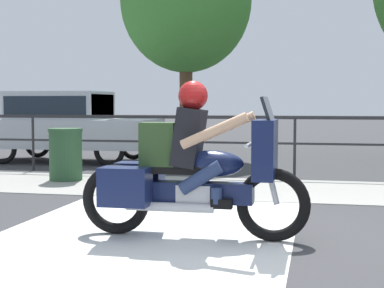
{
  "coord_description": "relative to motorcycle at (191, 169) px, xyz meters",
  "views": [
    {
      "loc": [
        0.41,
        -5.64,
        1.33
      ],
      "look_at": [
        -1.06,
        1.17,
        0.84
      ],
      "focal_mm": 55.0,
      "sensor_mm": 36.0,
      "label": 1
    }
  ],
  "objects": [
    {
      "name": "trash_bin",
      "position": [
        -3.01,
        3.74,
        -0.23
      ],
      "size": [
        0.58,
        0.58,
        0.9
      ],
      "color": "#284C2D",
      "rests_on": "ground"
    },
    {
      "name": "ground_plane",
      "position": [
        0.81,
        0.04,
        -0.68
      ],
      "size": [
        120.0,
        120.0,
        0.0
      ],
      "primitive_type": "plane",
      "color": "#38383A"
    },
    {
      "name": "parked_car",
      "position": [
        -4.37,
        6.8,
        0.22
      ],
      "size": [
        3.97,
        1.78,
        1.59
      ],
      "rotation": [
        0.0,
        0.0,
        -0.04
      ],
      "color": "#B7BCC4",
      "rests_on": "ground"
    },
    {
      "name": "sidewalk_band",
      "position": [
        0.81,
        3.44,
        -0.68
      ],
      "size": [
        44.0,
        2.4,
        0.01
      ],
      "primitive_type": "cube",
      "color": "#99968E",
      "rests_on": "ground"
    },
    {
      "name": "fence_railing",
      "position": [
        0.81,
        5.05,
        0.19
      ],
      "size": [
        36.0,
        0.05,
        1.1
      ],
      "color": "#232326",
      "rests_on": "ground"
    },
    {
      "name": "tree_behind_car",
      "position": [
        -2.04,
        8.82,
        3.19
      ],
      "size": [
        3.26,
        3.26,
        5.68
      ],
      "color": "brown",
      "rests_on": "ground"
    },
    {
      "name": "crosswalk_band",
      "position": [
        -0.48,
        -0.16,
        -0.68
      ],
      "size": [
        2.98,
        6.0,
        0.01
      ],
      "primitive_type": "cube",
      "color": "silver",
      "rests_on": "ground"
    },
    {
      "name": "motorcycle",
      "position": [
        0.0,
        0.0,
        0.0
      ],
      "size": [
        2.3,
        0.76,
        1.55
      ],
      "rotation": [
        0.0,
        0.0,
        0.09
      ],
      "color": "black",
      "rests_on": "ground"
    }
  ]
}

